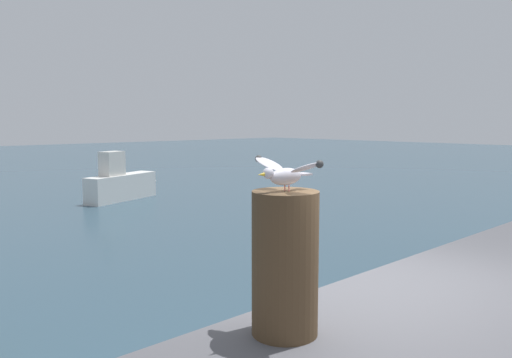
{
  "coord_description": "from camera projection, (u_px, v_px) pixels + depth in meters",
  "views": [
    {
      "loc": [
        -3.29,
        -2.43,
        2.85
      ],
      "look_at": [
        -1.14,
        -0.15,
        2.49
      ],
      "focal_mm": 36.04,
      "sensor_mm": 36.0,
      "label": 1
    }
  ],
  "objects": [
    {
      "name": "mooring_post",
      "position": [
        285.0,
        263.0,
        3.02
      ],
      "size": [
        0.39,
        0.39,
        0.86
      ],
      "primitive_type": "cylinder",
      "color": "#4C3823",
      "rests_on": "harbor_quay"
    },
    {
      "name": "seagull",
      "position": [
        285.0,
        172.0,
        2.96
      ],
      "size": [
        0.39,
        0.56,
        0.2
      ],
      "color": "#C66A60",
      "rests_on": "mooring_post"
    },
    {
      "name": "boat_white",
      "position": [
        123.0,
        183.0,
        18.61
      ],
      "size": [
        3.54,
        1.78,
        1.78
      ],
      "color": "silver",
      "rests_on": "ground_plane"
    }
  ]
}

